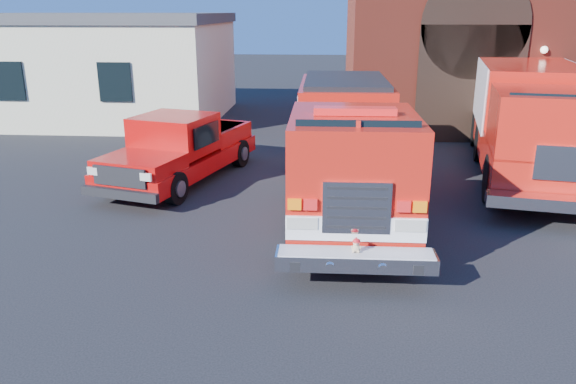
# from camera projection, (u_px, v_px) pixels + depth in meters

# --- Properties ---
(ground) EXTENTS (100.00, 100.00, 0.00)m
(ground) POSITION_uv_depth(u_px,v_px,m) (292.00, 233.00, 11.75)
(ground) COLOR black
(ground) RESTS_ON ground
(parking_stripe_mid) EXTENTS (0.12, 3.00, 0.01)m
(parking_stripe_mid) POSITION_uv_depth(u_px,v_px,m) (543.00, 184.00, 15.08)
(parking_stripe_mid) COLOR yellow
(parking_stripe_mid) RESTS_ON ground
(parking_stripe_far) EXTENTS (0.12, 3.00, 0.01)m
(parking_stripe_far) POSITION_uv_depth(u_px,v_px,m) (510.00, 156.00, 17.92)
(parking_stripe_far) COLOR yellow
(parking_stripe_far) RESTS_ON ground
(fire_station) EXTENTS (15.20, 10.20, 8.45)m
(fire_station) POSITION_uv_depth(u_px,v_px,m) (533.00, 15.00, 23.06)
(fire_station) COLOR maroon
(fire_station) RESTS_ON ground
(side_building) EXTENTS (10.20, 8.20, 4.35)m
(side_building) POSITION_uv_depth(u_px,v_px,m) (104.00, 65.00, 24.03)
(side_building) COLOR beige
(side_building) RESTS_ON ground
(fire_engine) EXTENTS (2.63, 9.01, 2.77)m
(fire_engine) POSITION_uv_depth(u_px,v_px,m) (347.00, 145.00, 13.21)
(fire_engine) COLOR black
(fire_engine) RESTS_ON ground
(pickup_truck) EXTENTS (3.46, 5.95, 1.84)m
(pickup_truck) POSITION_uv_depth(u_px,v_px,m) (181.00, 149.00, 15.18)
(pickup_truck) COLOR black
(pickup_truck) RESTS_ON ground
(secondary_truck) EXTENTS (4.37, 9.42, 2.94)m
(secondary_truck) POSITION_uv_depth(u_px,v_px,m) (532.00, 117.00, 15.72)
(secondary_truck) COLOR black
(secondary_truck) RESTS_ON ground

